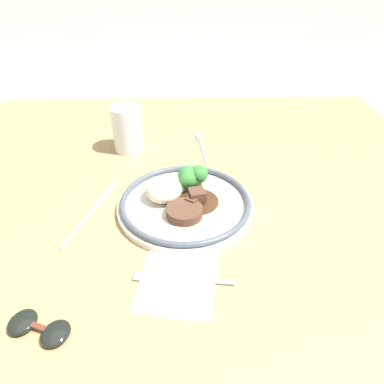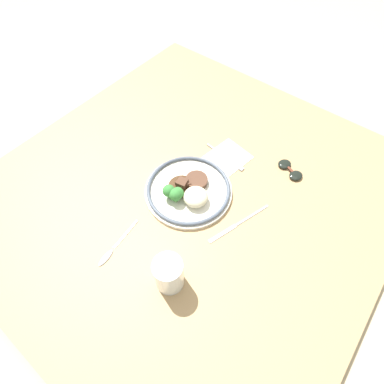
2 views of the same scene
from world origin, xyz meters
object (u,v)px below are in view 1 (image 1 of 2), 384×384
at_px(fork, 173,279).
at_px(knife, 94,209).
at_px(sunglasses, 39,328).
at_px(plate, 184,200).
at_px(juice_glass, 127,131).
at_px(spoon, 200,140).

bearing_deg(fork, knife, -42.58).
xyz_separation_m(knife, sunglasses, (-0.29, 0.03, 0.01)).
relative_size(plate, sunglasses, 2.61).
bearing_deg(knife, juice_glass, 8.01).
height_order(fork, knife, fork).
bearing_deg(fork, plate, -89.20).
relative_size(knife, spoon, 1.27).
bearing_deg(spoon, knife, 135.95).
relative_size(fork, spoon, 0.98).
xyz_separation_m(juice_glass, sunglasses, (-0.54, 0.07, -0.05)).
height_order(fork, sunglasses, sunglasses).
bearing_deg(plate, knife, 90.99).
height_order(fork, spoon, same).
height_order(plate, juice_glass, juice_glass).
bearing_deg(knife, spoon, -19.97).
relative_size(knife, sunglasses, 2.03).
distance_m(spoon, sunglasses, 0.64).
relative_size(plate, fork, 1.67).
height_order(knife, sunglasses, sunglasses).
relative_size(plate, juice_glass, 2.39).
relative_size(juice_glass, fork, 0.70).
xyz_separation_m(knife, spoon, (0.30, -0.24, 0.00)).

